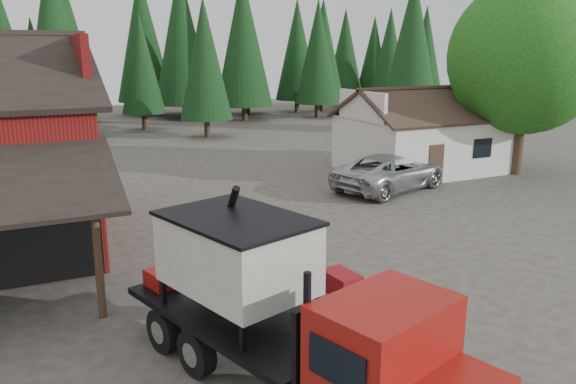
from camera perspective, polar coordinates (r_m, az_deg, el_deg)
name	(u,v)px	position (r m, az deg, el deg)	size (l,w,h in m)	color
ground	(338,308)	(14.97, 5.12, -11.64)	(120.00, 120.00, 0.00)	#413C33
farmhouse	(422,141)	(32.01, 13.46, 5.10)	(8.60, 6.42, 4.65)	silver
deciduous_tree	(526,62)	(32.23, 23.06, 12.02)	(8.00, 8.00, 10.20)	#382619
conifer_backdrop	(104,124)	(54.38, -18.15, 6.61)	(76.00, 16.00, 16.00)	black
near_pine_b	(205,59)	(43.52, -8.46, 13.22)	(3.96, 3.96, 10.40)	#382619
near_pine_c	(412,46)	(47.42, 12.47, 14.33)	(4.84, 4.84, 12.40)	#382619
near_pine_d	(55,38)	(45.65, -22.57, 14.25)	(5.28, 5.28, 13.40)	#382619
feed_truck	(285,308)	(10.88, -0.35, -11.65)	(4.58, 8.65, 3.78)	black
silver_car	(390,172)	(27.27, 10.34, 2.01)	(2.87, 6.22, 1.73)	#B0B4B8
equip_box	(341,283)	(15.69, 5.43, -9.18)	(0.70, 1.10, 0.60)	maroon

